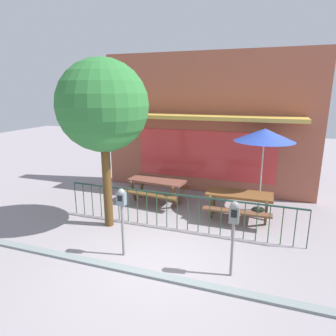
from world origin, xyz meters
The scene contains 10 objects.
ground centered at (0.00, 0.00, 0.00)m, with size 40.00×40.00×0.00m, color gray.
pub_storefront centered at (0.00, 5.03, 2.40)m, with size 7.45×1.50×4.81m.
patio_fence_front centered at (0.00, 1.63, 0.66)m, with size 6.28×0.04×0.97m.
picnic_table_left centered at (-1.18, 3.25, 0.61)m, with size 1.93×1.54×0.79m.
picnic_table_right centered at (1.45, 2.78, 0.61)m, with size 1.81×1.37×0.79m.
patio_umbrella centered at (1.97, 3.64, 2.29)m, with size 1.73×1.73×2.49m.
parking_meter_near centered at (-0.73, 0.01, 1.20)m, with size 0.18×0.17×1.55m.
parking_meter_far centered at (1.61, 0.02, 1.20)m, with size 0.18×0.17×1.55m.
street_tree centered at (-1.80, 1.24, 3.16)m, with size 2.27×2.27×4.31m.
curb_edge centered at (0.00, -0.50, 0.00)m, with size 10.43×0.20×0.11m, color gray.
Camera 1 is at (2.12, -5.21, 3.53)m, focal length 31.64 mm.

